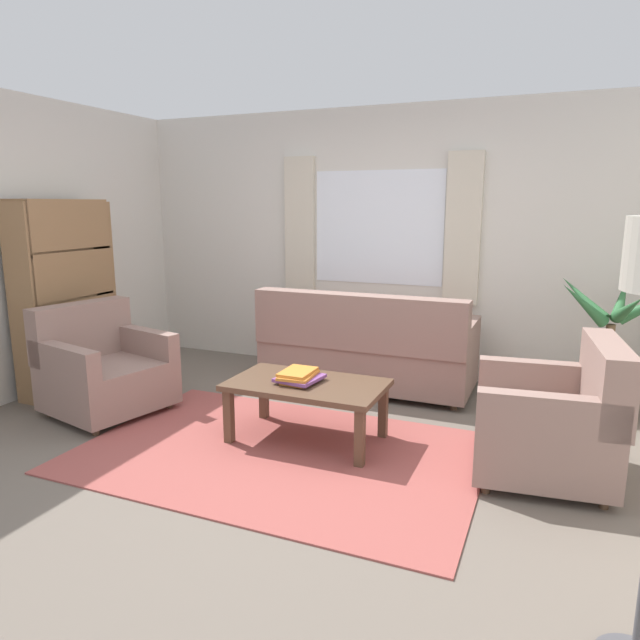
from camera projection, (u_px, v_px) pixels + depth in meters
name	position (u px, v px, depth m)	size (l,w,h in m)	color
ground_plane	(279.00, 454.00, 3.91)	(6.24, 6.24, 0.00)	#6B6056
wall_back	(379.00, 243.00, 5.69)	(5.32, 0.12, 2.60)	silver
window_with_curtains	(377.00, 228.00, 5.58)	(1.98, 0.07, 1.40)	white
area_rug	(279.00, 453.00, 3.90)	(2.69, 1.80, 0.01)	#9E4C47
couch	(366.00, 350.00, 5.21)	(1.90, 0.82, 0.92)	gray
armchair_left	(103.00, 370.00, 4.64)	(0.99, 1.01, 0.88)	gray
armchair_right	(554.00, 422.00, 3.53)	(0.91, 0.93, 0.88)	gray
coffee_table	(307.00, 390.00, 4.05)	(1.10, 0.64, 0.44)	brown
book_stack_on_table	(299.00, 376.00, 4.04)	(0.31, 0.33, 0.08)	orange
potted_plant	(609.00, 361.00, 4.53)	(1.03, 0.99, 1.18)	#9E6B4C
bookshelf	(70.00, 294.00, 5.10)	(0.30, 0.94, 1.72)	olive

